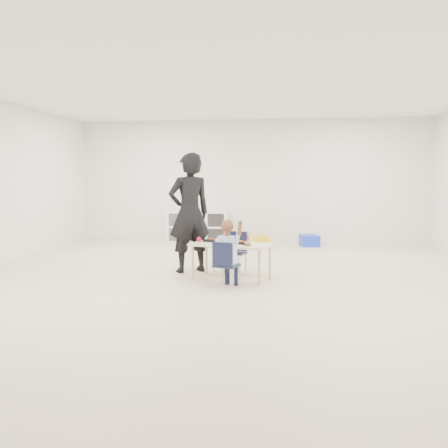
# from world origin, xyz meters

# --- Properties ---
(room) EXTENTS (9.00, 9.02, 2.80)m
(room) POSITION_xyz_m (0.00, 0.00, 1.40)
(room) COLOR beige
(room) RESTS_ON ground
(table) EXTENTS (1.26, 0.88, 0.52)m
(table) POSITION_xyz_m (0.04, 0.29, 0.27)
(table) COLOR beige
(table) RESTS_ON ground
(chair_near) EXTENTS (0.37, 0.36, 0.63)m
(chair_near) POSITION_xyz_m (0.04, -0.24, 0.31)
(chair_near) COLOR black
(chair_near) RESTS_ON ground
(chair_far) EXTENTS (0.37, 0.36, 0.63)m
(chair_far) POSITION_xyz_m (0.04, 0.82, 0.31)
(chair_far) COLOR black
(chair_far) RESTS_ON ground
(child) EXTENTS (0.52, 0.52, 0.99)m
(child) POSITION_xyz_m (0.04, -0.24, 0.50)
(child) COLOR #A6BCE0
(child) RESTS_ON chair_near
(lunch_tray_near) EXTENTS (0.26, 0.22, 0.03)m
(lunch_tray_near) POSITION_xyz_m (0.18, 0.28, 0.54)
(lunch_tray_near) COLOR black
(lunch_tray_near) RESTS_ON table
(lunch_tray_far) EXTENTS (0.26, 0.22, 0.03)m
(lunch_tray_far) POSITION_xyz_m (-0.27, 0.48, 0.54)
(lunch_tray_far) COLOR black
(lunch_tray_far) RESTS_ON table
(milk_carton) EXTENTS (0.09, 0.09, 0.10)m
(milk_carton) POSITION_xyz_m (0.06, 0.18, 0.57)
(milk_carton) COLOR white
(milk_carton) RESTS_ON table
(bread_roll) EXTENTS (0.09, 0.09, 0.07)m
(bread_roll) POSITION_xyz_m (0.29, 0.12, 0.56)
(bread_roll) COLOR #B57E4A
(bread_roll) RESTS_ON table
(apple_near) EXTENTS (0.07, 0.07, 0.07)m
(apple_near) POSITION_xyz_m (-0.09, 0.40, 0.56)
(apple_near) COLOR maroon
(apple_near) RESTS_ON table
(apple_far) EXTENTS (0.07, 0.07, 0.07)m
(apple_far) POSITION_xyz_m (-0.46, 0.41, 0.56)
(apple_far) COLOR maroon
(apple_far) RESTS_ON table
(cubby_shelf) EXTENTS (1.40, 0.40, 0.70)m
(cubby_shelf) POSITION_xyz_m (-1.20, 4.28, 0.35)
(cubby_shelf) COLOR white
(cubby_shelf) RESTS_ON ground
(adult) EXTENTS (0.81, 0.75, 1.86)m
(adult) POSITION_xyz_m (-0.67, 0.76, 0.93)
(adult) COLOR black
(adult) RESTS_ON ground
(bin_red) EXTENTS (0.34, 0.43, 0.20)m
(bin_red) POSITION_xyz_m (-0.15, 3.98, 0.10)
(bin_red) COLOR red
(bin_red) RESTS_ON ground
(bin_yellow) EXTENTS (0.40, 0.50, 0.23)m
(bin_yellow) POSITION_xyz_m (0.29, 3.76, 0.12)
(bin_yellow) COLOR gold
(bin_yellow) RESTS_ON ground
(bin_blue) EXTENTS (0.45, 0.54, 0.24)m
(bin_blue) POSITION_xyz_m (1.33, 3.92, 0.12)
(bin_blue) COLOR #1A35C7
(bin_blue) RESTS_ON ground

